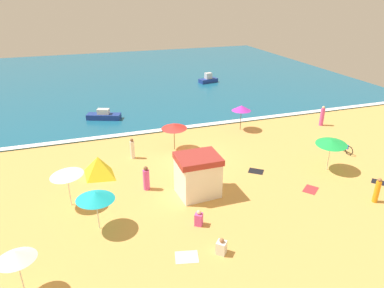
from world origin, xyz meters
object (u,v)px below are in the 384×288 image
at_px(beachgoer_6, 199,219).
at_px(beach_umbrella_0, 174,126).
at_px(beach_umbrella_1, 15,255).
at_px(beachgoer_4, 132,149).
at_px(beach_umbrella_5, 66,173).
at_px(beach_umbrella_4, 95,196).
at_px(beachgoer_2, 221,247).
at_px(beachgoer_0, 146,179).
at_px(beachgoer_1, 322,116).
at_px(beach_tent, 99,166).
at_px(beachgoer_5, 377,191).
at_px(small_boat_0, 208,79).
at_px(small_boat_1, 104,116).
at_px(beach_umbrella_3, 332,142).
at_px(parked_bicycle, 344,147).
at_px(beach_umbrella_2, 241,108).
at_px(lifeguard_cabana, 198,175).

bearing_deg(beachgoer_6, beach_umbrella_0, 81.63).
distance_m(beach_umbrella_1, beachgoer_4, 12.98).
xyz_separation_m(beach_umbrella_1, beach_umbrella_5, (1.95, 6.18, 0.13)).
distance_m(beach_umbrella_4, beachgoer_2, 6.79).
xyz_separation_m(beachgoer_0, beachgoer_1, (17.70, 5.98, 0.13)).
bearing_deg(beachgoer_6, beachgoer_1, 33.50).
distance_m(beach_umbrella_4, beach_umbrella_5, 3.08).
height_order(beach_tent, beachgoer_2, beach_tent).
xyz_separation_m(beachgoer_2, beachgoer_5, (10.39, 1.16, 0.39)).
relative_size(beach_umbrella_1, small_boat_0, 0.85).
height_order(beach_umbrella_5, beach_tent, beach_umbrella_5).
height_order(beach_umbrella_4, beach_umbrella_5, beach_umbrella_5).
bearing_deg(beach_umbrella_1, small_boat_0, 56.94).
bearing_deg(small_boat_1, beachgoer_2, -80.50).
relative_size(beach_umbrella_3, beachgoer_1, 1.59).
bearing_deg(small_boat_1, beach_umbrella_0, -62.00).
relative_size(beach_umbrella_4, parked_bicycle, 1.49).
relative_size(beach_umbrella_2, parked_bicycle, 1.26).
height_order(beach_tent, small_boat_0, beach_tent).
relative_size(beach_umbrella_2, beachgoer_6, 2.50).
xyz_separation_m(parked_bicycle, beachgoer_4, (-15.68, 4.14, 0.37)).
bearing_deg(beach_tent, beachgoer_6, -57.67).
relative_size(lifeguard_cabana, beachgoer_4, 1.64).
bearing_deg(beachgoer_1, beachgoer_2, -140.33).
bearing_deg(beach_umbrella_3, beach_tent, 164.49).
distance_m(beachgoer_1, beachgoer_2, 20.18).
xyz_separation_m(beachgoer_2, beachgoer_6, (-0.29, 2.41, 0.03)).
xyz_separation_m(beach_umbrella_1, beachgoer_5, (19.08, 0.76, -1.25)).
height_order(lifeguard_cabana, beach_umbrella_1, lifeguard_cabana).
distance_m(lifeguard_cabana, small_boat_1, 16.00).
height_order(beachgoer_1, small_boat_0, beachgoer_1).
xyz_separation_m(beachgoer_1, beachgoer_2, (-15.53, -12.88, -0.51)).
relative_size(beach_umbrella_1, beach_umbrella_5, 0.96).
bearing_deg(parked_bicycle, lifeguard_cabana, -170.62).
distance_m(lifeguard_cabana, beach_umbrella_4, 6.29).
bearing_deg(beach_umbrella_5, beachgoer_5, -17.57).
distance_m(beach_umbrella_1, beach_umbrella_5, 6.49).
relative_size(beach_tent, small_boat_0, 1.01).
relative_size(beach_umbrella_5, beach_tent, 0.88).
xyz_separation_m(beach_umbrella_2, beachgoer_4, (-10.16, -2.67, -1.28)).
height_order(beach_umbrella_0, beachgoer_6, beach_umbrella_0).
xyz_separation_m(parked_bicycle, beachgoer_6, (-13.72, -5.04, 0.01)).
xyz_separation_m(beach_umbrella_2, beachgoer_0, (-10.09, -7.37, -1.29)).
xyz_separation_m(beach_umbrella_4, beachgoer_2, (5.37, -3.82, -1.65)).
distance_m(lifeguard_cabana, beachgoer_2, 5.48).
relative_size(beach_umbrella_3, beachgoer_6, 3.23).
bearing_deg(beachgoer_1, small_boat_0, 103.15).
height_order(beachgoer_0, beachgoer_4, beachgoer_0).
xyz_separation_m(beach_tent, small_boat_0, (16.14, 21.43, -0.20)).
relative_size(beach_umbrella_0, beachgoer_2, 3.22).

